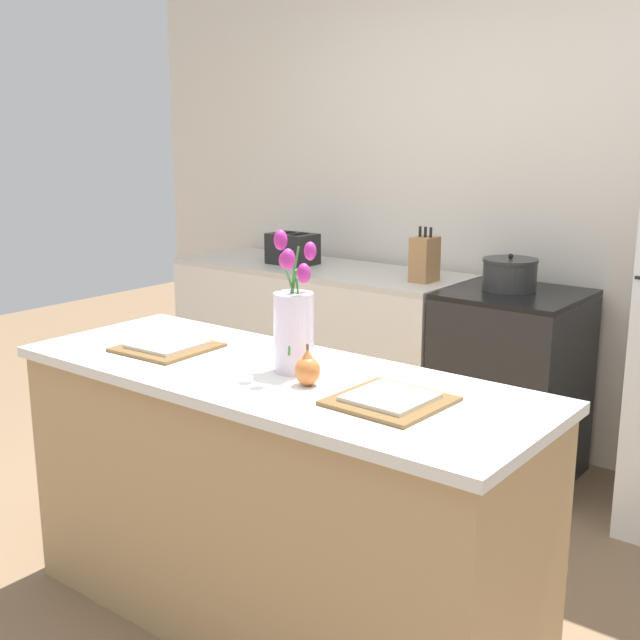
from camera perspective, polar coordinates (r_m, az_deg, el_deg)
name	(u,v)px	position (r m, az deg, el deg)	size (l,w,h in m)	color
ground_plane	(275,620)	(2.93, -3.21, -20.55)	(10.00, 10.00, 0.00)	brown
back_wall	(537,189)	(4.16, 15.17, 9.01)	(5.20, 0.08, 2.70)	silver
kitchen_island	(273,500)	(2.71, -3.33, -12.68)	(1.80, 0.66, 0.89)	tan
back_counter	(318,346)	(4.50, -0.11, -1.85)	(1.68, 0.60, 0.90)	silver
stove_range	(511,385)	(3.92, 13.41, -4.54)	(0.60, 0.61, 0.90)	black
flower_vase	(294,324)	(2.50, -1.89, -0.30)	(0.15, 0.17, 0.45)	silver
pear_figurine	(308,369)	(2.39, -0.89, -3.52)	(0.08, 0.08, 0.13)	#C66B33
plate_setting_left	(167,346)	(2.84, -10.83, -1.85)	(0.31, 0.31, 0.02)	brown
plate_setting_right	(390,400)	(2.26, 5.00, -5.67)	(0.31, 0.31, 0.02)	brown
toaster	(293,249)	(4.47, -1.96, 5.09)	(0.28, 0.18, 0.17)	black
cooking_pot	(510,274)	(3.84, 13.34, 3.19)	(0.26, 0.26, 0.17)	#2D2D2D
knife_block	(425,259)	(3.97, 7.45, 4.31)	(0.10, 0.14, 0.27)	#A37547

